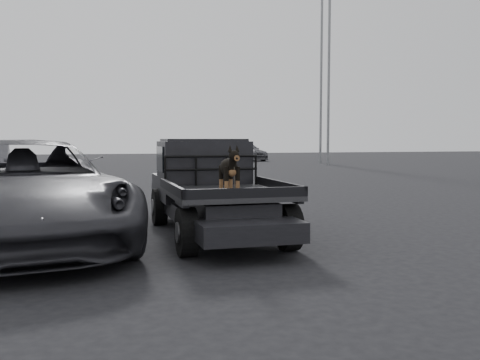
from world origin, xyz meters
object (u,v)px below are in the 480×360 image
object	(u,v)px
floodlight_mid	(329,53)
dog	(229,171)
flatbed_ute	(214,211)
distant_car_b	(245,152)
floodlight_far	(321,57)
parked_suv	(25,193)

from	to	relation	value
floodlight_mid	dog	bearing A→B (deg)	-118.26
flatbed_ute	dog	size ratio (longest dim) A/B	7.30
distant_car_b	floodlight_far	world-z (taller)	floodlight_far
flatbed_ute	parked_suv	distance (m)	3.31
dog	parked_suv	bearing A→B (deg)	154.94
flatbed_ute	parked_suv	bearing A→B (deg)	-178.98
distant_car_b	floodlight_far	xyz separation A→B (m)	(4.07, -6.36, 7.19)
dog	distant_car_b	xyz separation A→B (m)	(10.81, 35.58, -0.55)
flatbed_ute	dog	world-z (taller)	dog
floodlight_far	flatbed_ute	bearing A→B (deg)	-118.08
dog	floodlight_far	bearing A→B (deg)	63.00
flatbed_ute	floodlight_mid	world-z (taller)	floodlight_mid
dog	distant_car_b	world-z (taller)	dog
dog	parked_suv	xyz separation A→B (m)	(-3.17, 1.48, -0.40)
floodlight_far	parked_suv	bearing A→B (deg)	-123.05
parked_suv	floodlight_mid	size ratio (longest dim) A/B	0.45
floodlight_mid	floodlight_far	bearing A→B (deg)	74.82
dog	parked_suv	distance (m)	3.52
floodlight_mid	flatbed_ute	bearing A→B (deg)	-119.53
flatbed_ute	floodlight_far	world-z (taller)	floodlight_far
distant_car_b	dog	bearing A→B (deg)	-119.63
flatbed_ute	floodlight_mid	bearing A→B (deg)	60.47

